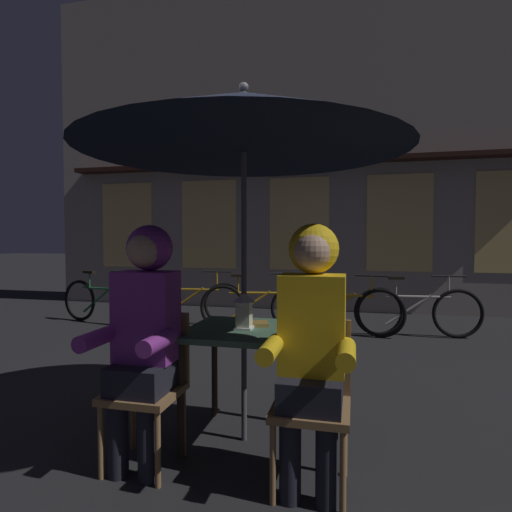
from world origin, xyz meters
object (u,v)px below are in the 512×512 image
at_px(patio_umbrella, 244,122).
at_px(person_right_hooded, 312,329).
at_px(bicycle_third, 258,307).
at_px(book, 253,324).
at_px(bicycle_fifth, 417,311).
at_px(bicycle_nearest, 103,301).
at_px(chair_right, 312,393).
at_px(cafe_table, 244,343).
at_px(lantern, 244,310).
at_px(chair_left, 150,379).
at_px(bicycle_second, 192,302).
at_px(person_left_hooded, 144,321).
at_px(bicycle_fourth, 342,309).

distance_m(patio_umbrella, person_right_hooded, 1.37).
xyz_separation_m(bicycle_third, book, (0.69, -3.11, 0.41)).
distance_m(bicycle_fifth, book, 3.57).
distance_m(patio_umbrella, bicycle_nearest, 4.74).
height_order(chair_right, bicycle_nearest, chair_right).
xyz_separation_m(patio_umbrella, bicycle_nearest, (-3.11, 3.14, -1.71)).
relative_size(cafe_table, lantern, 3.20).
height_order(chair_left, person_right_hooded, person_right_hooded).
bearing_deg(bicycle_second, lantern, -62.95).
distance_m(person_right_hooded, book, 0.68).
xyz_separation_m(chair_left, bicycle_second, (-1.25, 3.73, -0.14)).
relative_size(patio_umbrella, book, 11.55).
bearing_deg(lantern, book, 76.95).
bearing_deg(person_left_hooded, chair_right, 3.39).
height_order(bicycle_second, book, bicycle_second).
bearing_deg(bicycle_nearest, bicycle_fourth, 1.93).
distance_m(bicycle_nearest, bicycle_fourth, 3.65).
bearing_deg(chair_right, chair_left, 180.00).
bearing_deg(chair_left, bicycle_third, 92.76).
height_order(cafe_table, lantern, lantern).
distance_m(person_right_hooded, bicycle_second, 4.41).
xyz_separation_m(patio_umbrella, chair_left, (-0.48, -0.37, -1.57)).
relative_size(bicycle_second, bicycle_fifth, 1.00).
bearing_deg(bicycle_third, book, -77.51).
relative_size(chair_right, person_left_hooded, 0.62).
distance_m(chair_right, bicycle_nearest, 5.02).
height_order(bicycle_fifth, book, bicycle_fifth).
xyz_separation_m(person_left_hooded, bicycle_nearest, (-2.63, 3.56, -0.50)).
height_order(chair_left, chair_right, same).
relative_size(patio_umbrella, chair_right, 2.66).
bearing_deg(bicycle_fourth, person_right_hooded, -90.87).
bearing_deg(chair_right, book, 134.23).
distance_m(chair_right, bicycle_third, 3.75).
relative_size(chair_left, bicycle_third, 0.52).
bearing_deg(bicycle_fourth, lantern, -99.07).
bearing_deg(bicycle_fourth, bicycle_nearest, -178.07).
bearing_deg(bicycle_nearest, person_right_hooded, -44.76).
bearing_deg(bicycle_fourth, bicycle_third, -177.04).
relative_size(lantern, person_right_hooded, 0.17).
bearing_deg(lantern, bicycle_fifth, 65.67).
bearing_deg(book, person_left_hooded, -153.26).
distance_m(chair_left, bicycle_second, 3.94).
xyz_separation_m(cafe_table, patio_umbrella, (0.00, 0.00, 1.42)).
bearing_deg(person_right_hooded, book, 130.86).
relative_size(bicycle_fifth, book, 8.39).
bearing_deg(bicycle_second, bicycle_nearest, -170.75).
relative_size(bicycle_nearest, bicycle_third, 0.99).
height_order(bicycle_nearest, bicycle_fourth, same).
bearing_deg(cafe_table, chair_left, -142.45).
bearing_deg(patio_umbrella, cafe_table, 0.00).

